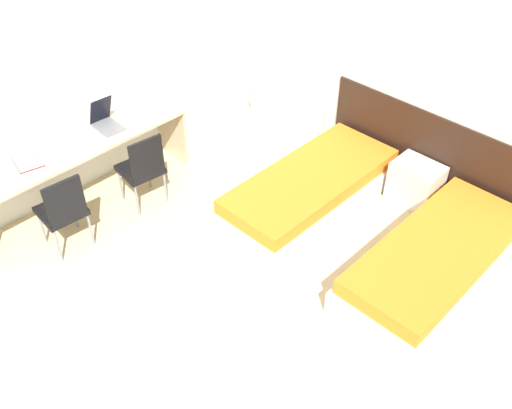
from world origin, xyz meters
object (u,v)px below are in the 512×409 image
Objects in this scene: nightstand at (415,183)px; chair_near_notebook at (63,209)px; bed_near_window at (310,190)px; chair_near_laptop at (143,167)px; bed_near_door at (435,261)px; laptop at (106,121)px.

chair_near_notebook is at bearing -124.27° from nightstand.
bed_near_window is 1.74m from chair_near_laptop.
nightstand is at bearing 48.65° from bed_near_window.
bed_near_door is 3.53m from laptop.
laptop reaches higher than bed_near_door.
laptop is (-1.79, -1.19, 0.60)m from bed_near_window.
chair_near_notebook reaches higher than bed_near_door.
bed_near_window is 4.14× the size of nightstand.
bed_near_window is 2.37× the size of chair_near_laptop.
chair_near_laptop and chair_near_notebook have the same top height.
bed_near_window is 2.46m from chair_near_notebook.
bed_near_window is at bearing 49.58° from chair_near_laptop.
laptop reaches higher than bed_near_window.
chair_near_notebook is (-1.26, -2.09, 0.28)m from bed_near_window.
chair_near_notebook is (0.00, -0.92, 0.00)m from chair_near_laptop.
chair_near_laptop is 0.62m from laptop.
bed_near_door is 2.37× the size of chair_near_laptop.
nightstand is (0.74, 0.84, 0.03)m from bed_near_window.
bed_near_window is 1.12m from nightstand.
bed_near_window and bed_near_door have the same top height.
laptop is (-3.27, -1.19, 0.60)m from bed_near_door.
laptop is (-0.53, -0.02, 0.32)m from chair_near_laptop.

